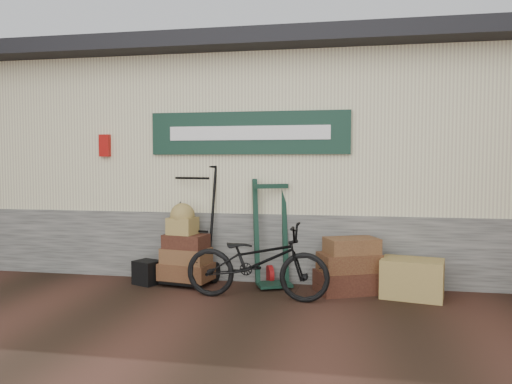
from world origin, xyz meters
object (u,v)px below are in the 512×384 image
suitcase_stack (349,265)px  porter_trolley (192,223)px  bicycle (257,257)px  wicker_hamper (412,278)px  black_trunk (147,272)px  green_barrow (271,233)px

suitcase_stack → porter_trolley: bearing=175.6°
porter_trolley → suitcase_stack: porter_trolley is taller
suitcase_stack → bicycle: bearing=-154.6°
porter_trolley → bicycle: size_ratio=0.93×
wicker_hamper → black_trunk: bearing=179.4°
porter_trolley → green_barrow: (1.05, -0.00, -0.10)m
green_barrow → wicker_hamper: size_ratio=1.97×
green_barrow → bicycle: (-0.07, -0.65, -0.19)m
wicker_hamper → bicycle: bearing=-167.4°
black_trunk → bicycle: size_ratio=0.18×
green_barrow → black_trunk: bearing=163.9°
suitcase_stack → green_barrow: bearing=170.9°
porter_trolley → wicker_hamper: size_ratio=2.26×
porter_trolley → black_trunk: bearing=-147.0°
suitcase_stack → wicker_hamper: (0.73, -0.10, -0.11)m
green_barrow → black_trunk: (-1.59, -0.22, -0.53)m
porter_trolley → bicycle: bearing=-23.1°
suitcase_stack → wicker_hamper: bearing=-7.9°
green_barrow → black_trunk: 1.69m
wicker_hamper → bicycle: 1.83m
black_trunk → porter_trolley: bearing=22.4°
porter_trolley → green_barrow: size_ratio=1.15×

